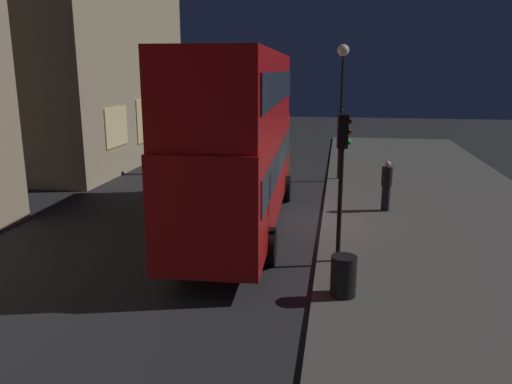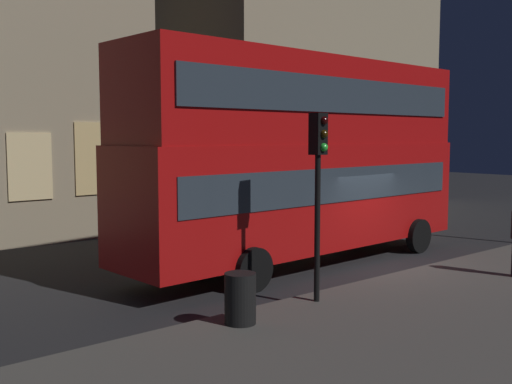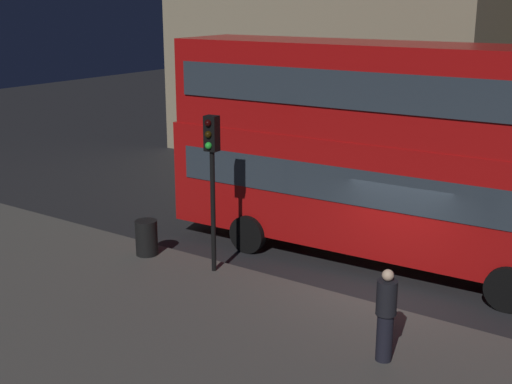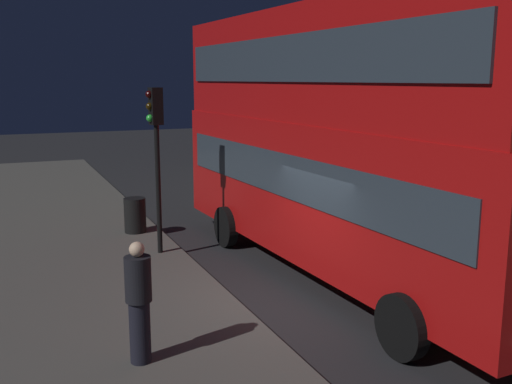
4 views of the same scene
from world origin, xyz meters
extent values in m
plane|color=#232326|center=(0.00, 0.00, 0.00)|extent=(80.00, 80.00, 0.00)
cube|color=#E5C67F|center=(-12.70, 9.20, 2.77)|extent=(1.42, 0.06, 2.35)
cube|color=#E5C67F|center=(-10.49, 9.20, 2.45)|extent=(1.42, 0.06, 2.10)
cube|color=#E5C67F|center=(-8.27, 9.20, 2.39)|extent=(1.42, 0.06, 2.59)
cube|color=#F9E09E|center=(-6.06, 9.20, 2.59)|extent=(1.42, 0.06, 2.16)
cube|color=#E5C67F|center=(-3.84, 9.20, 2.79)|extent=(1.42, 0.06, 2.47)
cube|color=#B20F0F|center=(-1.23, 1.69, 1.94)|extent=(11.25, 2.98, 2.84)
cube|color=#B20F0F|center=(-1.23, 1.69, 4.50)|extent=(11.02, 2.92, 2.30)
cube|color=#2D3842|center=(-1.23, 1.69, 2.29)|extent=(10.36, 3.01, 0.90)
cube|color=#2D3842|center=(-1.23, 1.69, 4.62)|extent=(10.36, 3.01, 0.90)
cylinder|color=black|center=(2.61, 0.53, 0.52)|extent=(1.05, 0.28, 1.04)
cylinder|color=black|center=(-4.35, 2.88, 0.52)|extent=(1.05, 0.28, 1.04)
cylinder|color=black|center=(-4.24, 0.25, 0.52)|extent=(1.05, 0.28, 1.04)
cylinder|color=black|center=(-4.01, -1.53, 1.65)|extent=(0.12, 0.12, 3.07)
cube|color=black|center=(-4.01, -1.53, 3.61)|extent=(0.34, 0.28, 0.85)
sphere|color=black|center=(-3.99, -1.67, 3.88)|extent=(0.17, 0.17, 0.17)
sphere|color=black|center=(-3.99, -1.67, 3.61)|extent=(0.17, 0.17, 0.17)
sphere|color=green|center=(-3.99, -1.67, 3.34)|extent=(0.17, 0.17, 0.17)
cylinder|color=black|center=(1.36, -3.19, 0.59)|extent=(0.31, 0.31, 0.94)
cylinder|color=black|center=(1.36, -3.19, 1.40)|extent=(0.39, 0.39, 0.67)
sphere|color=beige|center=(1.36, -3.19, 1.84)|extent=(0.22, 0.22, 0.22)
cylinder|color=black|center=(-6.17, -1.66, 0.59)|extent=(0.59, 0.59, 0.94)
camera|label=1|loc=(-17.07, -1.45, 5.14)|focal=35.69mm
camera|label=2|loc=(-12.93, -10.08, 3.57)|focal=42.09mm
camera|label=3|loc=(6.03, -14.15, 6.72)|focal=48.37mm
camera|label=4|loc=(9.46, -4.86, 4.22)|focal=41.42mm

